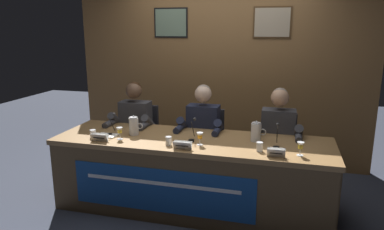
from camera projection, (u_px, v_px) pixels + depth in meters
ground_plane at (192, 206)px, 3.86m from camera, size 12.00×12.00×0.00m
wall_back_panelled at (220, 69)px, 4.92m from camera, size 4.01×0.14×2.60m
conference_table at (189, 165)px, 3.64m from camera, size 2.81×0.86×0.76m
chair_left at (140, 143)px, 4.54m from camera, size 0.44×0.44×0.91m
panelist_left at (133, 126)px, 4.29m from camera, size 0.51×0.48×1.24m
nameplate_left at (100, 137)px, 3.59m from camera, size 0.18×0.06×0.08m
juice_glass_left at (120, 131)px, 3.65m from camera, size 0.06×0.06×0.12m
water_cup_left at (93, 134)px, 3.71m from camera, size 0.06×0.06×0.08m
microphone_left at (111, 128)px, 3.82m from camera, size 0.06×0.17×0.22m
chair_center at (205, 149)px, 4.33m from camera, size 0.44×0.44×0.91m
panelist_center at (202, 131)px, 4.08m from camera, size 0.51×0.48×1.24m
nameplate_center at (182, 145)px, 3.35m from camera, size 0.17×0.06×0.08m
juice_glass_center at (200, 136)px, 3.47m from camera, size 0.06×0.06×0.12m
water_cup_center at (169, 141)px, 3.48m from camera, size 0.06×0.06×0.08m
microphone_center at (192, 133)px, 3.61m from camera, size 0.06×0.17×0.22m
chair_right at (277, 155)px, 4.12m from camera, size 0.44×0.44×0.91m
panelist_right at (278, 137)px, 3.87m from camera, size 0.51×0.48×1.24m
nameplate_right at (276, 153)px, 3.16m from camera, size 0.16×0.06×0.08m
juice_glass_right at (300, 146)px, 3.18m from camera, size 0.06×0.06×0.12m
water_cup_right at (260, 147)px, 3.31m from camera, size 0.06×0.06×0.08m
microphone_right at (277, 140)px, 3.41m from camera, size 0.06×0.17×0.22m
water_pitcher_left_side at (134, 126)px, 3.81m from camera, size 0.15×0.10×0.21m
water_pitcher_right_side at (256, 132)px, 3.59m from camera, size 0.15×0.10×0.21m
document_stack_left at (107, 135)px, 3.78m from camera, size 0.21×0.15×0.01m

